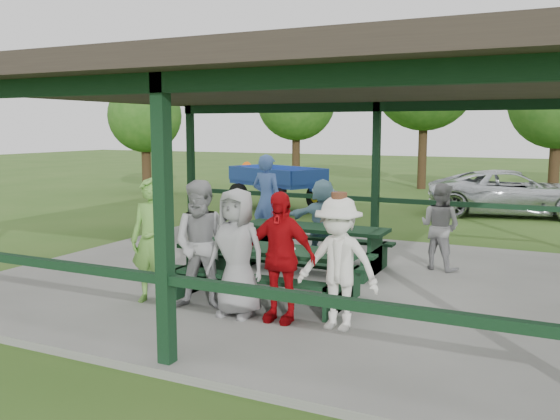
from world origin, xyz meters
The scene contains 20 objects.
ground centered at (0.00, 0.00, 0.00)m, with size 90.00×90.00×0.00m, color #31571B.
concrete_slab centered at (0.00, 0.00, 0.05)m, with size 10.00×8.00×0.10m, color slate.
pavilion_structure centered at (0.00, 0.00, 3.17)m, with size 10.60×8.60×3.24m.
picnic_table_near centered at (-0.12, -1.20, 0.58)m, with size 2.66×1.39×0.75m.
picnic_table_far centered at (-0.21, 0.80, 0.57)m, with size 2.57×1.39×0.75m.
table_setting centered at (-0.46, -1.16, 0.88)m, with size 2.39×0.45×0.10m.
contestant_green centered at (-1.49, -2.08, 0.98)m, with size 0.65×0.42×1.77m, color #68A742.
contestant_grey_left centered at (-0.69, -2.02, 0.98)m, with size 0.86×0.67×1.76m, color #969699.
contestant_grey_mid centered at (-0.12, -2.10, 0.94)m, with size 0.82×0.54×1.69m, color gray.
contestant_red centered at (0.48, -2.05, 0.94)m, with size 0.98×0.41×1.67m, color #AF080E.
contestant_white_fedora centered at (1.26, -2.03, 0.92)m, with size 1.10×0.68×1.69m.
spectator_lblue centered at (-0.34, 1.52, 0.86)m, with size 1.41×0.45×1.52m, color #7DACC2.
spectator_blue centered at (-1.90, 2.30, 1.06)m, with size 0.70×0.46×1.91m, color #4263AC.
spectator_grey centered at (1.79, 1.67, 0.86)m, with size 0.74×0.57×1.51m, color gray.
pickup_truck centered at (2.37, 9.76, 0.66)m, with size 2.20×4.78×1.33m, color silver.
farm_trailer centered at (-4.36, 7.89, 0.71)m, with size 4.06×2.74×1.44m.
tree_far_left centered at (-7.27, 15.86, 3.71)m, with size 3.51×3.51×5.48m.
tree_left centered at (-1.68, 16.32, 4.55)m, with size 4.30×4.30×6.72m.
tree_mid centered at (3.40, 13.62, 3.45)m, with size 3.27×3.27×5.10m.
tree_edge_left centered at (-11.12, 10.05, 2.99)m, with size 2.84×2.84×4.43m.
Camera 1 is at (3.66, -8.69, 2.56)m, focal length 38.00 mm.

